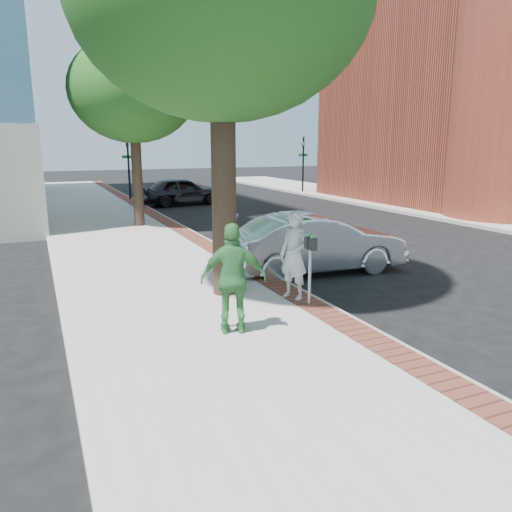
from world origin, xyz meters
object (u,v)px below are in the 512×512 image
person_gray (294,255)px  bg_car (182,191)px  parking_meter (310,254)px  person_officer (230,248)px  person_green (234,279)px  sedan_silver (316,243)px

person_gray → bg_car: 18.32m
person_gray → parking_meter: bearing=-18.0°
person_officer → bg_car: size_ratio=0.38×
parking_meter → person_gray: size_ratio=0.80×
parking_meter → person_officer: size_ratio=0.85×
person_officer → person_green: person_green is taller
parking_meter → bg_car: (2.57, 18.67, -0.43)m
sedan_silver → bg_car: sedan_silver is taller
person_officer → sedan_silver: bearing=-85.3°
sedan_silver → parking_meter: bearing=151.6°
person_green → sedan_silver: bearing=-116.9°
person_green → person_gray: bearing=-125.5°
person_officer → person_green: 2.98m
person_gray → person_green: bearing=-80.4°
parking_meter → sedan_silver: bearing=57.5°
sedan_silver → bg_car: 15.93m
sedan_silver → bg_car: size_ratio=1.04×
parking_meter → bg_car: parking_meter is taller
person_officer → sedan_silver: (2.67, 0.71, -0.24)m
person_green → sedan_silver: person_green is taller
person_gray → sedan_silver: size_ratio=0.39×
person_gray → bg_car: (2.64, 18.13, -0.30)m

